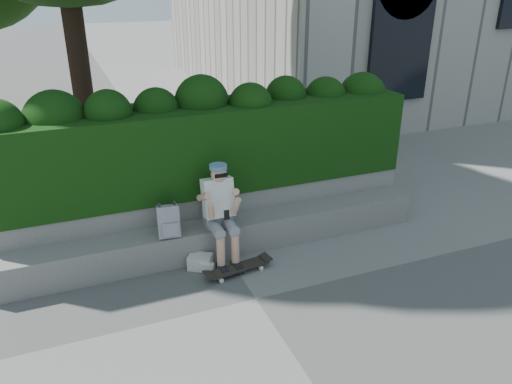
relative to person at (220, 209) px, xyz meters
name	(u,v)px	position (x,y,z in m)	size (l,w,h in m)	color
ground	(256,299)	(0.09, -1.07, -0.75)	(80.00, 80.00, 0.00)	slate
bench_ledge	(223,237)	(0.09, 0.18, -0.53)	(6.00, 0.45, 0.45)	gray
planter_wall	(213,213)	(0.09, 0.66, -0.38)	(6.00, 0.50, 0.75)	gray
hedge	(206,146)	(0.09, 0.88, 0.60)	(6.00, 1.00, 1.20)	black
person	(220,209)	(0.00, 0.00, 0.00)	(0.40, 0.76, 1.38)	gray
skateboard	(238,268)	(0.09, -0.44, -0.68)	(0.87, 0.34, 0.09)	black
backpack_plaid	(169,221)	(-0.68, 0.08, -0.09)	(0.29, 0.15, 0.42)	#B8B7BC
backpack_ground	(200,262)	(-0.34, -0.15, -0.65)	(0.30, 0.21, 0.20)	beige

